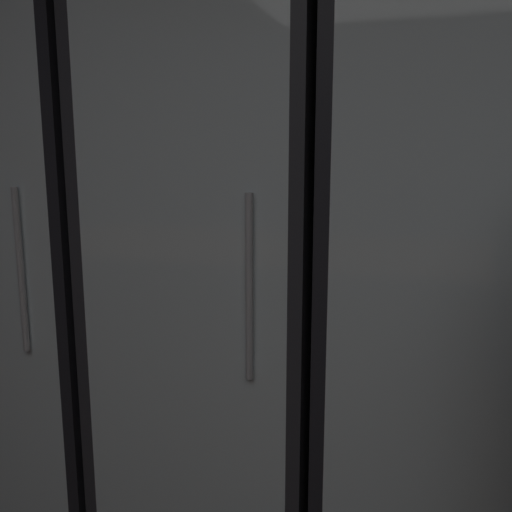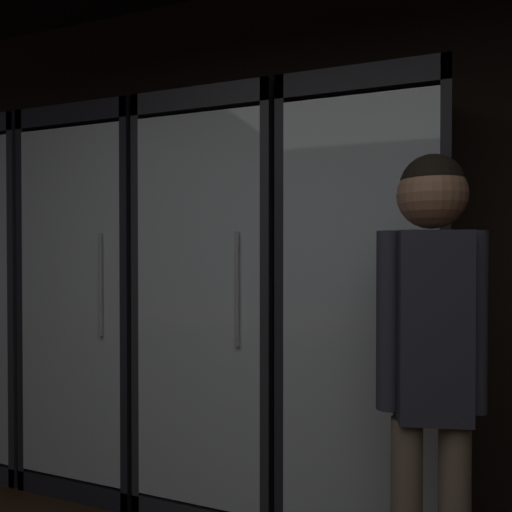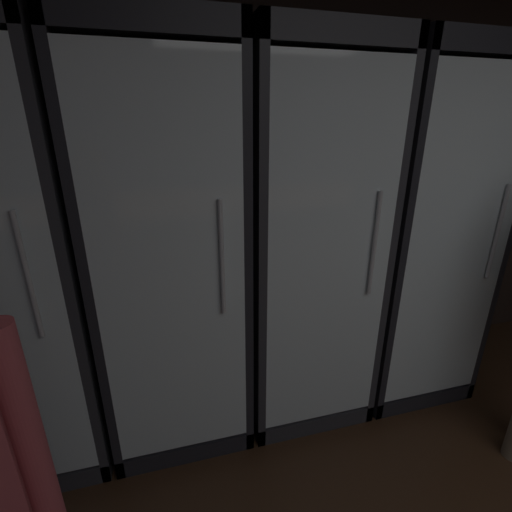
{
  "view_description": "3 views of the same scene",
  "coord_description": "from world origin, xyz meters",
  "px_view_note": "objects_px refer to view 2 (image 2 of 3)",
  "views": [
    {
      "loc": [
        0.06,
        0.95,
        1.47
      ],
      "look_at": [
        -0.46,
        2.62,
        1.14
      ],
      "focal_mm": 39.73,
      "sensor_mm": 36.0,
      "label": 1
    },
    {
      "loc": [
        0.38,
        0.44,
        1.28
      ],
      "look_at": [
        -0.44,
        2.7,
        1.25
      ],
      "focal_mm": 32.76,
      "sensor_mm": 36.0,
      "label": 2
    },
    {
      "loc": [
        -1.33,
        0.94,
        1.63
      ],
      "look_at": [
        -0.97,
        2.25,
        1.13
      ],
      "focal_mm": 24.92,
      "sensor_mm": 36.0,
      "label": 3
    }
  ],
  "objects_px": {
    "cooler_far_left": "(20,296)",
    "cooler_center": "(229,304)",
    "cooler_right": "(368,311)",
    "cooler_left": "(115,301)",
    "shopper_far": "(431,342)"
  },
  "relations": [
    {
      "from": "shopper_far",
      "to": "cooler_right",
      "type": "bearing_deg",
      "value": 110.09
    },
    {
      "from": "cooler_center",
      "to": "cooler_right",
      "type": "bearing_deg",
      "value": -0.15
    },
    {
      "from": "cooler_far_left",
      "to": "cooler_left",
      "type": "distance_m",
      "value": 0.72
    },
    {
      "from": "cooler_right",
      "to": "shopper_far",
      "type": "bearing_deg",
      "value": -69.91
    },
    {
      "from": "cooler_center",
      "to": "shopper_far",
      "type": "height_order",
      "value": "cooler_center"
    },
    {
      "from": "cooler_left",
      "to": "cooler_center",
      "type": "bearing_deg",
      "value": -0.07
    },
    {
      "from": "cooler_left",
      "to": "cooler_right",
      "type": "relative_size",
      "value": 1.0
    },
    {
      "from": "cooler_far_left",
      "to": "cooler_center",
      "type": "bearing_deg",
      "value": 0.02
    },
    {
      "from": "cooler_right",
      "to": "shopper_far",
      "type": "relative_size",
      "value": 1.29
    },
    {
      "from": "cooler_center",
      "to": "cooler_right",
      "type": "relative_size",
      "value": 1.0
    },
    {
      "from": "cooler_far_left",
      "to": "shopper_far",
      "type": "xyz_separation_m",
      "value": [
        2.43,
        -0.75,
        0.01
      ]
    },
    {
      "from": "cooler_right",
      "to": "shopper_far",
      "type": "height_order",
      "value": "cooler_right"
    },
    {
      "from": "cooler_far_left",
      "to": "cooler_right",
      "type": "bearing_deg",
      "value": -0.03
    },
    {
      "from": "cooler_far_left",
      "to": "cooler_center",
      "type": "relative_size",
      "value": 1.0
    },
    {
      "from": "shopper_far",
      "to": "cooler_center",
      "type": "bearing_deg",
      "value": 142.83
    }
  ]
}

